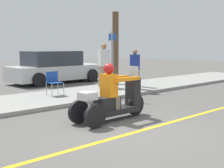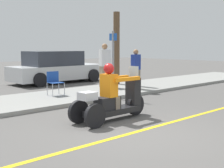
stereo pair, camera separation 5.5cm
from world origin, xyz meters
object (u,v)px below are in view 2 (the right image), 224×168
(folding_chair_curbside, at_px, (54,81))
(parked_car_lot_far, at_px, (56,68))
(spectator_near_curb, at_px, (136,70))
(tree_trunk, at_px, (116,48))
(spectator_by_tree, at_px, (105,66))
(motorcycle_trike, at_px, (112,100))
(street_sign, at_px, (113,61))

(folding_chair_curbside, height_order, parked_car_lot_far, parked_car_lot_far)
(spectator_near_curb, bearing_deg, tree_trunk, 71.80)
(spectator_by_tree, height_order, parked_car_lot_far, spectator_by_tree)
(motorcycle_trike, xyz_separation_m, spectator_near_curb, (3.94, 2.88, 0.37))
(spectator_by_tree, relative_size, tree_trunk, 0.56)
(spectator_near_curb, xyz_separation_m, parked_car_lot_far, (-0.63, 4.76, -0.14))
(parked_car_lot_far, xyz_separation_m, street_sign, (-1.12, -5.32, 0.58))
(spectator_by_tree, distance_m, tree_trunk, 1.42)
(motorcycle_trike, height_order, spectator_by_tree, spectator_by_tree)
(spectator_near_curb, relative_size, street_sign, 0.71)
(spectator_by_tree, distance_m, parked_car_lot_far, 3.56)
(motorcycle_trike, distance_m, tree_trunk, 6.52)
(motorcycle_trike, bearing_deg, folding_chair_curbside, 79.44)
(motorcycle_trike, relative_size, tree_trunk, 0.69)
(motorcycle_trike, xyz_separation_m, spectator_by_tree, (3.38, 4.09, 0.48))
(tree_trunk, bearing_deg, motorcycle_trike, -134.54)
(spectator_by_tree, xyz_separation_m, parked_car_lot_far, (-0.06, 3.55, -0.25))
(motorcycle_trike, relative_size, street_sign, 1.00)
(motorcycle_trike, bearing_deg, spectator_by_tree, 50.48)
(spectator_near_curb, distance_m, spectator_by_tree, 1.34)
(spectator_by_tree, distance_m, street_sign, 2.15)
(folding_chair_curbside, bearing_deg, spectator_by_tree, 8.71)
(street_sign, bearing_deg, tree_trunk, 44.31)
(motorcycle_trike, bearing_deg, parked_car_lot_far, 66.56)
(tree_trunk, height_order, street_sign, tree_trunk)
(spectator_near_curb, bearing_deg, spectator_by_tree, 114.99)
(motorcycle_trike, distance_m, spectator_near_curb, 4.89)
(spectator_by_tree, bearing_deg, folding_chair_curbside, -171.29)
(tree_trunk, bearing_deg, spectator_near_curb, -108.20)
(spectator_by_tree, relative_size, street_sign, 0.81)
(street_sign, bearing_deg, motorcycle_trike, -133.38)
(folding_chair_curbside, xyz_separation_m, parked_car_lot_far, (2.63, 3.96, 0.11))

